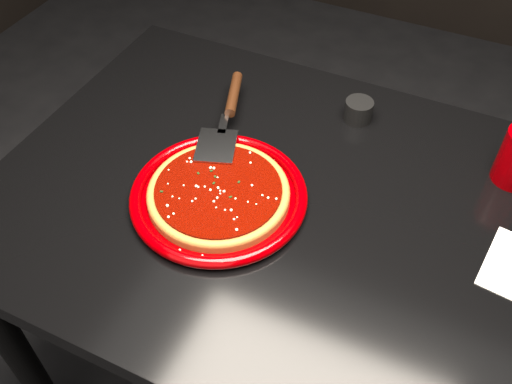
% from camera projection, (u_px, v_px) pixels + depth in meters
% --- Properties ---
extents(table, '(1.20, 0.80, 0.75)m').
position_uv_depth(table, '(304.00, 318.00, 1.29)').
color(table, black).
rests_on(table, floor).
extents(plate, '(0.42, 0.42, 0.02)m').
position_uv_depth(plate, '(219.00, 196.00, 1.02)').
color(plate, '#6D0001').
rests_on(plate, table).
extents(pizza_crust, '(0.33, 0.33, 0.01)m').
position_uv_depth(pizza_crust, '(219.00, 194.00, 1.02)').
color(pizza_crust, brown).
rests_on(pizza_crust, plate).
extents(pizza_crust_rim, '(0.33, 0.33, 0.02)m').
position_uv_depth(pizza_crust_rim, '(218.00, 192.00, 1.02)').
color(pizza_crust_rim, brown).
rests_on(pizza_crust_rim, plate).
extents(pizza_sauce, '(0.29, 0.29, 0.01)m').
position_uv_depth(pizza_sauce, '(218.00, 190.00, 1.01)').
color(pizza_sauce, '#600700').
rests_on(pizza_sauce, plate).
extents(parmesan_dusting, '(0.22, 0.22, 0.01)m').
position_uv_depth(parmesan_dusting, '(218.00, 188.00, 1.01)').
color(parmesan_dusting, beige).
rests_on(parmesan_dusting, plate).
extents(basil_flecks, '(0.20, 0.20, 0.00)m').
position_uv_depth(basil_flecks, '(218.00, 188.00, 1.01)').
color(basil_flecks, black).
rests_on(basil_flecks, plate).
extents(pizza_server, '(0.19, 0.33, 0.02)m').
position_uv_depth(pizza_server, '(227.00, 117.00, 1.13)').
color(pizza_server, '#BABCC1').
rests_on(pizza_server, plate).
extents(ramekin, '(0.07, 0.07, 0.04)m').
position_uv_depth(ramekin, '(359.00, 110.00, 1.17)').
color(ramekin, black).
rests_on(ramekin, table).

